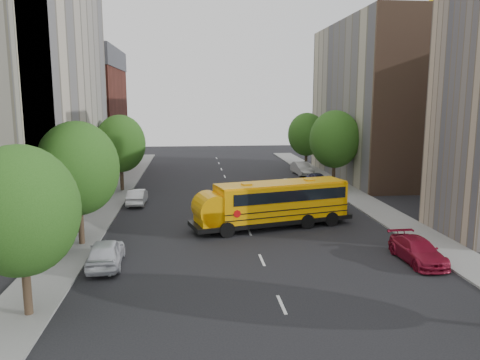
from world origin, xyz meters
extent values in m
plane|color=black|center=(0.00, 0.00, 0.00)|extent=(120.00, 120.00, 0.00)
cube|color=slate|center=(-11.50, 5.00, 0.06)|extent=(3.00, 80.00, 0.12)
cube|color=slate|center=(11.50, 5.00, 0.06)|extent=(3.00, 80.00, 0.12)
cube|color=silver|center=(0.00, 10.00, 0.01)|extent=(0.15, 64.00, 0.01)
cube|color=#BFB199|center=(-18.00, 6.00, 10.00)|extent=(10.00, 26.00, 20.00)
cube|color=maroon|center=(-18.00, 28.00, 6.50)|extent=(10.00, 15.00, 13.00)
cube|color=tan|center=(18.00, 20.00, 9.00)|extent=(10.00, 22.00, 18.00)
cube|color=brown|center=(18.00, 9.00, 9.00)|extent=(10.10, 0.30, 18.00)
cylinder|color=yellow|center=(28.00, 28.00, 17.50)|extent=(1.00, 1.00, 35.00)
cylinder|color=#38281C|center=(-11.00, -14.00, 1.35)|extent=(0.36, 0.36, 2.70)
ellipsoid|color=#1F4C14|center=(-11.00, -14.00, 4.65)|extent=(4.80, 4.80, 5.52)
cylinder|color=#38281C|center=(-11.00, -4.00, 1.44)|extent=(0.36, 0.36, 2.88)
ellipsoid|color=#1F4C14|center=(-11.00, -4.00, 4.96)|extent=(5.12, 5.12, 5.89)
cylinder|color=#38281C|center=(-11.00, 14.00, 1.40)|extent=(0.36, 0.36, 2.81)
ellipsoid|color=#1F4C14|center=(-11.00, 14.00, 4.84)|extent=(4.99, 4.99, 5.74)
cylinder|color=#38281C|center=(11.00, 14.00, 1.48)|extent=(0.36, 0.36, 2.95)
ellipsoid|color=#1F4C14|center=(11.00, 14.00, 5.08)|extent=(5.25, 5.25, 6.04)
cylinder|color=#38281C|center=(11.00, 26.00, 1.37)|extent=(0.36, 0.36, 2.74)
ellipsoid|color=#1F4C14|center=(11.00, 26.00, 4.71)|extent=(4.86, 4.86, 5.59)
cube|color=black|center=(1.79, -1.07, 0.58)|extent=(12.20, 5.67, 0.32)
cube|color=#F2A004|center=(2.51, -0.88, 1.97)|extent=(9.93, 5.02, 2.44)
cube|color=#F2A004|center=(-2.94, -2.32, 1.22)|extent=(2.48, 2.85, 1.06)
cube|color=black|center=(-1.86, -2.04, 2.50)|extent=(1.14, 2.50, 1.28)
cube|color=#F2A004|center=(2.51, -0.88, 3.21)|extent=(9.87, 4.81, 0.15)
cube|color=black|center=(2.72, -0.82, 2.50)|extent=(9.12, 4.86, 0.80)
cube|color=black|center=(2.51, -0.88, 1.12)|extent=(9.94, 5.08, 0.06)
cube|color=black|center=(2.51, -0.88, 1.54)|extent=(9.94, 5.08, 0.06)
cube|color=#F2A004|center=(7.19, 0.36, 1.97)|extent=(0.83, 2.61, 2.44)
cube|color=#F2A004|center=(-0.26, -1.61, 3.32)|extent=(0.78, 0.78, 0.11)
cube|color=#F2A004|center=(4.87, -0.25, 3.32)|extent=(0.78, 0.78, 0.11)
cylinder|color=#F2A004|center=(-2.94, -2.32, 1.75)|extent=(2.78, 2.94, 2.23)
cylinder|color=red|center=(-1.13, -3.33, 1.59)|extent=(0.52, 0.18, 0.53)
cylinder|color=black|center=(-1.88, -3.42, 0.53)|extent=(1.11, 0.58, 1.06)
cylinder|color=black|center=(-2.56, -0.85, 0.53)|extent=(1.11, 0.58, 1.06)
cylinder|color=black|center=(4.39, -1.75, 0.53)|extent=(1.11, 0.58, 1.06)
cylinder|color=black|center=(3.71, 0.81, 0.53)|extent=(1.11, 0.58, 1.06)
cylinder|color=black|center=(6.45, -1.21, 0.53)|extent=(1.11, 0.58, 1.06)
cylinder|color=black|center=(5.77, 1.36, 0.53)|extent=(1.11, 0.58, 1.06)
cube|color=black|center=(5.40, 4.60, 0.46)|extent=(5.86, 3.50, 0.28)
cube|color=silver|center=(5.84, 4.45, 1.44)|extent=(4.60, 3.00, 1.67)
cube|color=silver|center=(3.46, 5.23, 1.16)|extent=(1.78, 2.08, 1.11)
cube|color=silver|center=(5.84, 4.45, 2.32)|extent=(4.80, 3.15, 0.11)
cylinder|color=black|center=(3.17, 4.35, 0.39)|extent=(0.81, 0.46, 0.78)
cylinder|color=black|center=(3.75, 6.11, 0.39)|extent=(0.81, 0.46, 0.78)
cylinder|color=black|center=(5.29, 3.66, 0.39)|extent=(0.81, 0.46, 0.78)
cylinder|color=black|center=(5.86, 5.42, 0.39)|extent=(0.81, 0.46, 0.78)
cylinder|color=black|center=(7.22, 3.02, 0.39)|extent=(0.81, 0.46, 0.78)
cylinder|color=black|center=(7.80, 4.78, 0.39)|extent=(0.81, 0.46, 0.78)
imported|color=silver|center=(-8.80, -8.03, 0.78)|extent=(2.04, 4.64, 1.55)
imported|color=silver|center=(-8.80, 7.66, 0.70)|extent=(1.53, 4.25, 1.39)
imported|color=maroon|center=(8.80, -9.21, 0.68)|extent=(2.00, 4.71, 1.36)
imported|color=#353257|center=(9.60, 15.02, 0.67)|extent=(1.99, 4.09, 1.35)
imported|color=#9B9A96|center=(9.60, 22.36, 0.79)|extent=(2.03, 4.88, 1.57)
camera|label=1|loc=(-3.95, -33.60, 9.18)|focal=35.00mm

